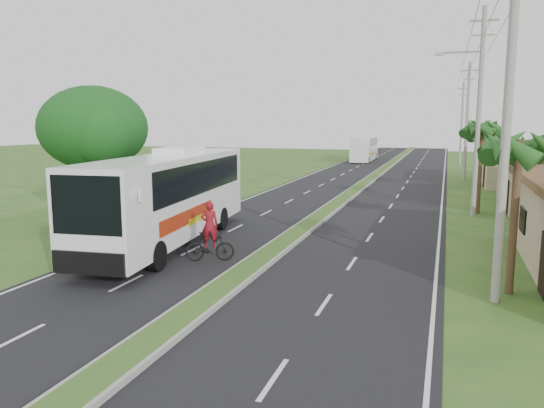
% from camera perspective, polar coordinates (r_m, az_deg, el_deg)
% --- Properties ---
extents(ground, '(180.00, 180.00, 0.00)m').
position_cam_1_polar(ground, '(17.64, -5.70, -9.57)').
color(ground, '#27531E').
rests_on(ground, ground).
extents(road_asphalt, '(14.00, 160.00, 0.02)m').
position_cam_1_polar(road_asphalt, '(36.36, 7.16, 0.03)').
color(road_asphalt, black).
rests_on(road_asphalt, ground).
extents(median_strip, '(1.20, 160.00, 0.18)m').
position_cam_1_polar(median_strip, '(36.34, 7.16, 0.17)').
color(median_strip, gray).
rests_on(median_strip, ground).
extents(lane_edge_left, '(0.12, 160.00, 0.01)m').
position_cam_1_polar(lane_edge_left, '(38.19, -2.75, 0.50)').
color(lane_edge_left, silver).
rests_on(lane_edge_left, ground).
extents(lane_edge_right, '(0.12, 160.00, 0.01)m').
position_cam_1_polar(lane_edge_right, '(35.71, 17.76, -0.51)').
color(lane_edge_right, silver).
rests_on(lane_edge_right, ground).
extents(shop_far, '(8.60, 11.60, 3.82)m').
position_cam_1_polar(shop_far, '(51.89, 26.17, 3.96)').
color(shop_far, tan).
rests_on(shop_far, ground).
extents(palm_verge_a, '(2.40, 2.40, 5.45)m').
position_cam_1_polar(palm_verge_a, '(18.41, 25.04, 5.48)').
color(palm_verge_a, '#473321').
rests_on(palm_verge_a, ground).
extents(palm_verge_b, '(2.40, 2.40, 5.05)m').
position_cam_1_polar(palm_verge_b, '(27.41, 23.67, 5.61)').
color(palm_verge_b, '#473321').
rests_on(palm_verge_b, ground).
extents(palm_verge_c, '(2.40, 2.40, 5.85)m').
position_cam_1_polar(palm_verge_c, '(34.33, 21.68, 7.52)').
color(palm_verge_c, '#473321').
rests_on(palm_verge_c, ground).
extents(palm_verge_d, '(2.40, 2.40, 5.25)m').
position_cam_1_polar(palm_verge_d, '(43.35, 21.63, 6.92)').
color(palm_verge_d, '#473321').
rests_on(palm_verge_d, ground).
extents(shade_tree, '(6.30, 6.00, 7.54)m').
position_cam_1_polar(shade_tree, '(31.61, -18.79, 7.44)').
color(shade_tree, '#473321').
rests_on(shade_tree, ground).
extents(utility_pole_a, '(1.60, 0.28, 11.00)m').
position_cam_1_polar(utility_pole_a, '(17.35, 23.97, 8.47)').
color(utility_pole_a, gray).
rests_on(utility_pole_a, ground).
extents(utility_pole_b, '(3.20, 0.28, 12.00)m').
position_cam_1_polar(utility_pole_b, '(33.32, 21.32, 9.47)').
color(utility_pole_b, gray).
rests_on(utility_pole_b, ground).
extents(utility_pole_c, '(1.60, 0.28, 11.00)m').
position_cam_1_polar(utility_pole_c, '(53.29, 20.24, 8.46)').
color(utility_pole_c, gray).
rests_on(utility_pole_c, ground).
extents(utility_pole_d, '(1.60, 0.28, 10.50)m').
position_cam_1_polar(utility_pole_d, '(73.29, 19.74, 8.26)').
color(utility_pole_d, gray).
rests_on(utility_pole_d, ground).
extents(coach_bus_main, '(4.15, 13.70, 4.36)m').
position_cam_1_polar(coach_bus_main, '(24.42, -10.92, 1.26)').
color(coach_bus_main, white).
rests_on(coach_bus_main, ground).
extents(coach_bus_far, '(2.75, 11.54, 3.35)m').
position_cam_1_polar(coach_bus_far, '(76.42, 9.93, 6.01)').
color(coach_bus_far, white).
rests_on(coach_bus_far, ground).
extents(motorcyclist, '(2.01, 1.28, 2.44)m').
position_cam_1_polar(motorcyclist, '(21.40, -6.70, -3.85)').
color(motorcyclist, black).
rests_on(motorcyclist, ground).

